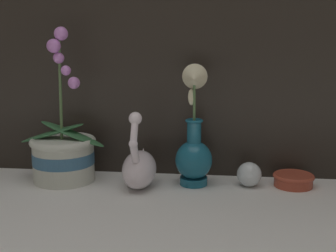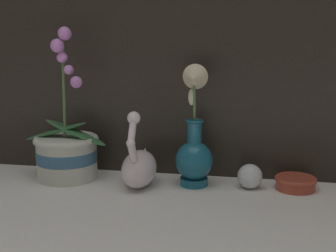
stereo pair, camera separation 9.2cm
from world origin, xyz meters
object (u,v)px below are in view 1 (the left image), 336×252
at_px(swan_figurine, 139,167).
at_px(glass_sphere, 249,174).
at_px(amber_dish, 293,179).
at_px(blue_vase, 194,146).
at_px(orchid_potted_plant, 63,152).

bearing_deg(swan_figurine, glass_sphere, 7.85).
xyz_separation_m(glass_sphere, amber_dish, (0.12, 0.01, -0.01)).
relative_size(blue_vase, amber_dish, 2.97).
bearing_deg(glass_sphere, swan_figurine, -172.15).
bearing_deg(orchid_potted_plant, glass_sphere, 0.72).
height_order(blue_vase, amber_dish, blue_vase).
relative_size(swan_figurine, blue_vase, 0.65).
bearing_deg(glass_sphere, amber_dish, 6.89).
bearing_deg(swan_figurine, blue_vase, 13.54).
distance_m(orchid_potted_plant, swan_figurine, 0.22).
relative_size(blue_vase, glass_sphere, 4.94).
height_order(swan_figurine, blue_vase, blue_vase).
xyz_separation_m(orchid_potted_plant, glass_sphere, (0.51, 0.01, -0.05)).
xyz_separation_m(orchid_potted_plant, amber_dish, (0.63, 0.02, -0.06)).
height_order(orchid_potted_plant, amber_dish, orchid_potted_plant).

